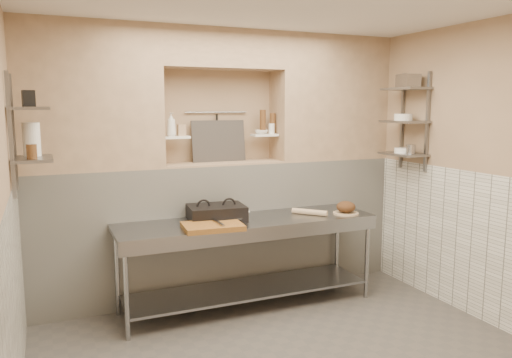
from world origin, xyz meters
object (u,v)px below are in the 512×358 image
mixing_bowl (240,213)px  bread_loaf (346,207)px  rolling_pin (310,212)px  bottle_soap (171,124)px  cutting_board (213,226)px  bowl_alcove (261,132)px  panini_press (216,213)px  prep_table (248,245)px  jug_left (32,139)px

mixing_bowl → bread_loaf: size_ratio=0.98×
bread_loaf → rolling_pin: bearing=162.8°
bread_loaf → mixing_bowl: bearing=160.7°
bottle_soap → cutting_board: bearing=-76.4°
bread_loaf → bowl_alcove: 1.22m
bread_loaf → bowl_alcove: size_ratio=1.38×
rolling_pin → bowl_alcove: 1.04m
panini_press → rolling_pin: (0.97, -0.14, -0.05)m
prep_table → bowl_alcove: size_ratio=18.01×
prep_table → mixing_bowl: mixing_bowl is taller
prep_table → panini_press: 0.45m
prep_table → bottle_soap: bearing=138.9°
prep_table → bottle_soap: (-0.62, 0.54, 1.19)m
bottle_soap → bowl_alcove: bearing=0.6°
prep_table → bowl_alcove: 1.28m
prep_table → jug_left: bearing=-179.5°
mixing_bowl → bowl_alcove: bearing=40.9°
mixing_bowl → jug_left: jug_left is taller
prep_table → rolling_pin: (0.68, -0.03, 0.29)m
prep_table → panini_press: size_ratio=4.47×
cutting_board → mixing_bowl: (0.44, 0.43, -0.00)m
prep_table → rolling_pin: size_ratio=6.87×
panini_press → bowl_alcove: bearing=38.7°
prep_table → cutting_board: size_ratio=4.84×
bottle_soap → bowl_alcove: bottle_soap is taller
prep_table → panini_press: panini_press is taller
panini_press → cutting_board: bearing=-108.9°
bread_loaf → jug_left: bearing=177.5°
rolling_pin → bottle_soap: 1.68m
mixing_bowl → rolling_pin: 0.72m
rolling_pin → mixing_bowl: bearing=159.6°
panini_press → mixing_bowl: panini_press is taller
prep_table → bread_loaf: bread_loaf is taller
bottle_soap → panini_press: bearing=-52.6°
mixing_bowl → bread_loaf: (1.04, -0.36, 0.05)m
bread_loaf → bottle_soap: bearing=157.6°
prep_table → panini_press: bearing=159.1°
bottle_soap → bowl_alcove: size_ratio=1.66×
jug_left → bread_loaf: bearing=-2.5°
cutting_board → mixing_bowl: 0.61m
cutting_board → jug_left: size_ratio=1.97×
bread_loaf → bowl_alcove: (-0.66, 0.70, 0.76)m
rolling_pin → bowl_alcove: bowl_alcove is taller
bread_loaf → bottle_soap: (-1.66, 0.69, 0.86)m
cutting_board → bottle_soap: 1.19m
panini_press → mixing_bowl: size_ratio=2.98×
cutting_board → bottle_soap: bottle_soap is taller
cutting_board → rolling_pin: 1.13m
cutting_board → jug_left: bearing=172.5°
bowl_alcove → prep_table: bearing=-125.1°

